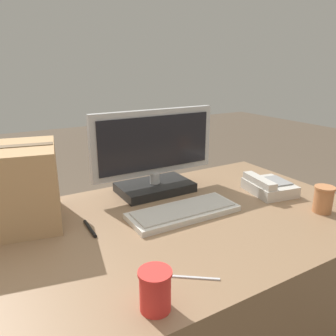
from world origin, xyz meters
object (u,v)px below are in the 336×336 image
object	(u,v)px
desk_phone	(268,186)
cardboard_box	(7,187)
monitor	(155,158)
keyboard	(183,212)
spoon	(182,277)
paper_cup_left	(155,290)
paper_cup_right	(323,199)
pen_marker	(90,228)

from	to	relation	value
desk_phone	cardboard_box	size ratio (longest dim) A/B	0.59
cardboard_box	monitor	bearing A→B (deg)	2.02
keyboard	spoon	xyz separation A→B (m)	(-0.21, -0.32, -0.01)
paper_cup_left	spoon	size ratio (longest dim) A/B	0.75
desk_phone	paper_cup_left	size ratio (longest dim) A/B	2.21
monitor	paper_cup_right	world-z (taller)	monitor
desk_phone	monitor	bearing A→B (deg)	157.71
keyboard	paper_cup_left	world-z (taller)	paper_cup_left
pen_marker	spoon	bearing A→B (deg)	19.99
monitor	cardboard_box	bearing A→B (deg)	-177.98
paper_cup_left	monitor	bearing A→B (deg)	61.94
cardboard_box	paper_cup_left	bearing A→B (deg)	-69.21
desk_phone	paper_cup_left	bearing A→B (deg)	-143.64
desk_phone	paper_cup_left	distance (m)	0.87
monitor	desk_phone	distance (m)	0.52
spoon	monitor	bearing A→B (deg)	-74.90
monitor	spoon	distance (m)	0.65
desk_phone	spoon	xyz separation A→B (m)	(-0.66, -0.32, -0.03)
spoon	pen_marker	bearing A→B (deg)	-34.22
spoon	desk_phone	bearing A→B (deg)	-117.54
monitor	cardboard_box	distance (m)	0.59
keyboard	cardboard_box	xyz separation A→B (m)	(-0.57, 0.25, 0.13)
monitor	paper_cup_left	xyz separation A→B (m)	(-0.35, -0.66, -0.11)
keyboard	pen_marker	distance (m)	0.35
keyboard	paper_cup_left	size ratio (longest dim) A/B	4.17
paper_cup_left	cardboard_box	xyz separation A→B (m)	(-0.24, 0.64, 0.09)
keyboard	pen_marker	bearing A→B (deg)	170.29
keyboard	paper_cup_right	world-z (taller)	paper_cup_right
cardboard_box	paper_cup_right	bearing A→B (deg)	-25.20
monitor	paper_cup_right	xyz separation A→B (m)	(0.46, -0.52, -0.11)
monitor	paper_cup_left	bearing A→B (deg)	-118.06
paper_cup_right	cardboard_box	xyz separation A→B (m)	(-1.06, 0.50, 0.09)
monitor	desk_phone	size ratio (longest dim) A/B	2.52
paper_cup_left	cardboard_box	world-z (taller)	cardboard_box
monitor	paper_cup_left	size ratio (longest dim) A/B	5.56
paper_cup_left	paper_cup_right	world-z (taller)	paper_cup_right
monitor	pen_marker	bearing A→B (deg)	-150.77
paper_cup_left	pen_marker	xyz separation A→B (m)	(-0.02, 0.45, -0.05)
cardboard_box	pen_marker	world-z (taller)	cardboard_box
keyboard	paper_cup_left	distance (m)	0.51
desk_phone	pen_marker	bearing A→B (deg)	-174.77
keyboard	paper_cup_right	size ratio (longest dim) A/B	4.11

